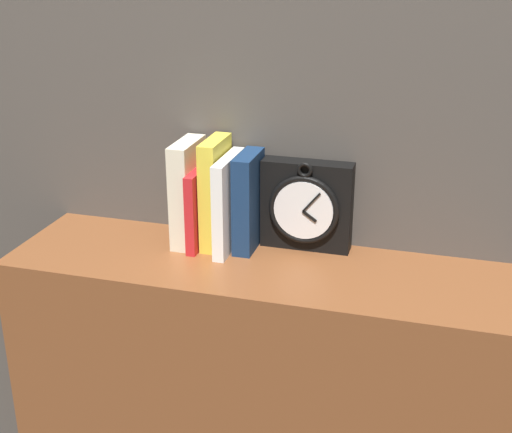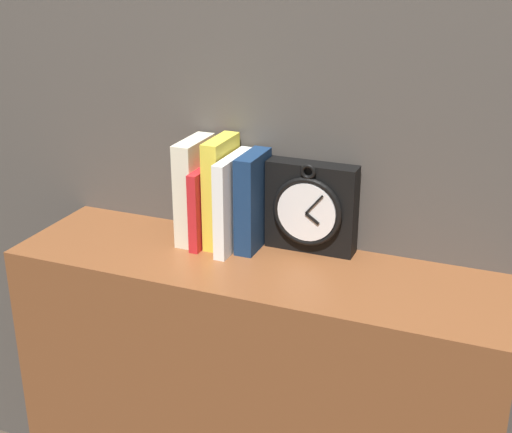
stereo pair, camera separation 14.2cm
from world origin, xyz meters
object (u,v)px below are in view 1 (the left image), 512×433
object	(u,v)px
book_slot0_cream	(188,193)
book_slot4_navy	(248,201)
clock	(306,206)
book_slot3_white	(229,204)
book_slot1_red	(201,207)
book_slot2_yellow	(215,193)

from	to	relation	value
book_slot0_cream	book_slot4_navy	size ratio (longest dim) A/B	1.08
clock	book_slot3_white	bearing A→B (deg)	-163.18
book_slot3_white	book_slot4_navy	bearing A→B (deg)	25.39
book_slot3_white	book_slot4_navy	world-z (taller)	book_slot4_navy
book_slot0_cream	book_slot1_red	size ratio (longest dim) A/B	1.32
book_slot0_cream	book_slot1_red	xyz separation A→B (m)	(0.03, -0.01, -0.03)
book_slot0_cream	book_slot3_white	distance (m)	0.10
book_slot3_white	book_slot2_yellow	bearing A→B (deg)	155.77
clock	book_slot1_red	xyz separation A→B (m)	(-0.22, -0.04, -0.01)
book_slot0_cream	book_slot4_navy	distance (m)	0.13
book_slot2_yellow	clock	bearing A→B (deg)	9.48
clock	book_slot1_red	size ratio (longest dim) A/B	1.16
clock	book_slot2_yellow	size ratio (longest dim) A/B	0.85
book_slot1_red	book_slot3_white	size ratio (longest dim) A/B	0.84
book_slot0_cream	book_slot1_red	bearing A→B (deg)	-12.09
clock	book_slot0_cream	distance (m)	0.26
book_slot0_cream	book_slot3_white	size ratio (longest dim) A/B	1.11
book_slot2_yellow	book_slot4_navy	xyz separation A→B (m)	(0.07, 0.00, -0.01)
clock	book_slot3_white	world-z (taller)	book_slot3_white
book_slot1_red	book_slot2_yellow	size ratio (longest dim) A/B	0.73
clock	book_slot0_cream	size ratio (longest dim) A/B	0.88
clock	book_slot1_red	bearing A→B (deg)	-169.34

